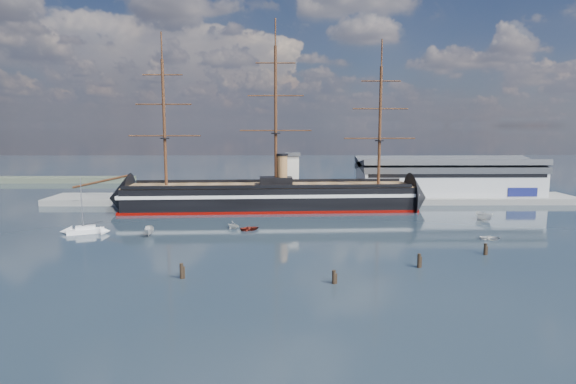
{
  "coord_description": "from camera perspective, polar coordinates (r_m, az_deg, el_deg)",
  "views": [
    {
      "loc": [
        -0.85,
        -88.44,
        26.02
      ],
      "look_at": [
        0.86,
        35.0,
        9.0
      ],
      "focal_mm": 30.0,
      "sensor_mm": 36.0,
      "label": 1
    }
  ],
  "objects": [
    {
      "name": "motorboat_b",
      "position": [
        121.6,
        -4.53,
        -4.53
      ],
      "size": [
        2.39,
        3.29,
        1.43
      ],
      "primitive_type": "imported",
      "rotation": [
        0.0,
        0.0,
        2.0
      ],
      "color": "maroon",
      "rests_on": "ground"
    },
    {
      "name": "piling_far_right",
      "position": [
        106.42,
        22.31,
        -6.9
      ],
      "size": [
        0.64,
        0.64,
        3.07
      ],
      "primitive_type": "cylinder",
      "color": "black",
      "rests_on": "ground"
    },
    {
      "name": "piling_near_mid",
      "position": [
        81.65,
        5.45,
        -10.77
      ],
      "size": [
        0.64,
        0.64,
        3.01
      ],
      "primitive_type": "cylinder",
      "color": "black",
      "rests_on": "ground"
    },
    {
      "name": "ground",
      "position": [
        131.05,
        -0.41,
        -3.6
      ],
      "size": [
        600.0,
        600.0,
        0.0
      ],
      "primitive_type": "plane",
      "color": "#192634",
      "rests_on": "ground"
    },
    {
      "name": "warehouse",
      "position": [
        179.33,
        18.38,
        1.68
      ],
      "size": [
        63.0,
        21.0,
        11.6
      ],
      "color": "#B7BABC",
      "rests_on": "ground"
    },
    {
      "name": "motorboat_d",
      "position": [
        123.85,
        -6.51,
        -4.33
      ],
      "size": [
        5.66,
        6.22,
        2.16
      ],
      "primitive_type": "imported",
      "rotation": [
        0.0,
        0.0,
        0.9
      ],
      "color": "silver",
      "rests_on": "ground"
    },
    {
      "name": "warship",
      "position": [
        150.16,
        -2.86,
        -0.58
      ],
      "size": [
        113.24,
        20.37,
        53.94
      ],
      "rotation": [
        0.0,
        0.0,
        0.05
      ],
      "color": "black",
      "rests_on": "ground"
    },
    {
      "name": "motorboat_a",
      "position": [
        119.95,
        -16.11,
        -4.99
      ],
      "size": [
        7.02,
        3.72,
        2.67
      ],
      "primitive_type": "imported",
      "rotation": [
        0.0,
        0.0,
        0.2
      ],
      "color": "silver",
      "rests_on": "ground"
    },
    {
      "name": "quay",
      "position": [
        166.84,
        2.95,
        -1.13
      ],
      "size": [
        180.0,
        18.0,
        2.0
      ],
      "primitive_type": "cube",
      "color": "slate",
      "rests_on": "ground"
    },
    {
      "name": "motorboat_e",
      "position": [
        120.64,
        22.83,
        -5.23
      ],
      "size": [
        1.75,
        2.96,
        1.29
      ],
      "primitive_type": "imported",
      "rotation": [
        0.0,
        0.0,
        1.33
      ],
      "color": "silver",
      "rests_on": "ground"
    },
    {
      "name": "motorboat_f",
      "position": [
        144.4,
        22.21,
        -3.12
      ],
      "size": [
        7.57,
        4.83,
        2.84
      ],
      "primitive_type": "imported",
      "rotation": [
        0.0,
        0.0,
        0.34
      ],
      "color": "white",
      "rests_on": "ground"
    },
    {
      "name": "quay_tower",
      "position": [
        162.3,
        0.57,
        2.1
      ],
      "size": [
        5.0,
        5.0,
        15.0
      ],
      "color": "silver",
      "rests_on": "ground"
    },
    {
      "name": "piling_near_right",
      "position": [
        93.24,
        15.24,
        -8.64
      ],
      "size": [
        0.64,
        0.64,
        3.35
      ],
      "primitive_type": "cylinder",
      "color": "black",
      "rests_on": "ground"
    },
    {
      "name": "sailboat",
      "position": [
        127.27,
        -22.86,
        -4.17
      ],
      "size": [
        8.87,
        5.48,
        13.68
      ],
      "rotation": [
        0.0,
        0.0,
        0.38
      ],
      "color": "white",
      "rests_on": "ground"
    },
    {
      "name": "piling_near_left",
      "position": [
        85.85,
        -12.48,
        -9.98
      ],
      "size": [
        0.64,
        0.64,
        3.4
      ],
      "primitive_type": "cylinder",
      "color": "black",
      "rests_on": "ground"
    }
  ]
}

